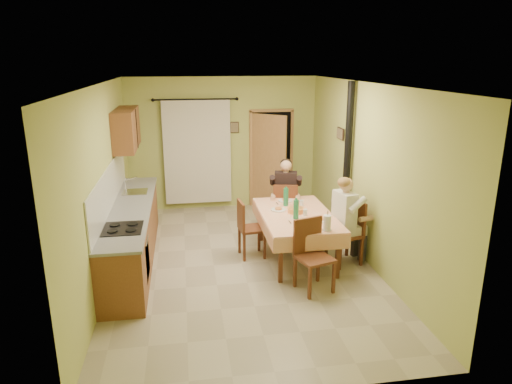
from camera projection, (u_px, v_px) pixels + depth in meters
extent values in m
cube|color=tan|center=(242.00, 263.00, 7.28)|extent=(4.00, 6.00, 0.01)
cube|color=#B7C062|center=(223.00, 144.00, 9.73)|extent=(4.00, 0.04, 2.80)
cube|color=#B7C062|center=(284.00, 263.00, 4.05)|extent=(4.00, 0.04, 2.80)
cube|color=#B7C062|center=(104.00, 184.00, 6.58)|extent=(0.04, 6.00, 2.80)
cube|color=#B7C062|center=(366.00, 174.00, 7.20)|extent=(0.04, 6.00, 2.80)
cube|color=white|center=(240.00, 84.00, 6.50)|extent=(4.00, 6.00, 0.04)
cube|color=brown|center=(133.00, 235.00, 7.28)|extent=(0.60, 3.60, 0.88)
cube|color=gray|center=(130.00, 208.00, 7.15)|extent=(0.64, 3.64, 0.04)
cube|color=white|center=(110.00, 188.00, 7.01)|extent=(0.02, 3.60, 0.66)
cube|color=silver|center=(135.00, 192.00, 7.90)|extent=(0.42, 0.42, 0.03)
cube|color=black|center=(123.00, 228.00, 6.20)|extent=(0.52, 0.56, 0.02)
cube|color=black|center=(147.00, 259.00, 6.37)|extent=(0.01, 0.55, 0.55)
cube|color=brown|center=(126.00, 129.00, 8.07)|extent=(0.35, 1.40, 0.70)
cylinder|color=black|center=(195.00, 99.00, 9.27)|extent=(1.70, 0.04, 0.04)
cube|color=silver|center=(197.00, 152.00, 9.60)|extent=(1.40, 0.06, 2.20)
cube|color=black|center=(271.00, 159.00, 9.98)|extent=(0.84, 0.03, 2.06)
cube|color=#AB7847|center=(251.00, 160.00, 9.90)|extent=(0.06, 0.06, 2.12)
cube|color=#AB7847|center=(291.00, 159.00, 10.04)|extent=(0.06, 0.06, 2.12)
cube|color=#AB7847|center=(272.00, 110.00, 9.67)|extent=(0.96, 0.06, 0.06)
cube|color=#AB7847|center=(269.00, 163.00, 9.69)|extent=(0.64, 0.57, 2.04)
cube|color=#EAA27A|center=(296.00, 215.00, 7.31)|extent=(1.12, 1.89, 0.04)
cube|color=#EAA27A|center=(313.00, 244.00, 6.44)|extent=(1.12, 0.02, 0.22)
cube|color=#EAA27A|center=(284.00, 204.00, 8.23)|extent=(1.12, 0.02, 0.22)
cube|color=#EAA27A|center=(262.00, 223.00, 7.25)|extent=(0.02, 1.89, 0.22)
cube|color=#EAA27A|center=(330.00, 219.00, 7.42)|extent=(0.02, 1.89, 0.22)
cylinder|color=white|center=(285.00, 201.00, 7.93)|extent=(0.25, 0.25, 0.02)
ellipsoid|color=#CC7233|center=(285.00, 200.00, 7.93)|extent=(0.12, 0.12, 0.05)
cylinder|color=white|center=(308.00, 226.00, 6.75)|extent=(0.25, 0.25, 0.02)
ellipsoid|color=#CC7233|center=(308.00, 224.00, 6.74)|extent=(0.12, 0.12, 0.05)
cylinder|color=white|center=(322.00, 220.00, 6.99)|extent=(0.25, 0.25, 0.02)
ellipsoid|color=#CC7233|center=(322.00, 219.00, 6.98)|extent=(0.12, 0.12, 0.05)
cylinder|color=white|center=(278.00, 210.00, 7.45)|extent=(0.25, 0.25, 0.02)
ellipsoid|color=#CC7233|center=(278.00, 209.00, 7.45)|extent=(0.12, 0.12, 0.05)
cylinder|color=#FA9744|center=(296.00, 210.00, 7.34)|extent=(0.26, 0.26, 0.08)
cylinder|color=white|center=(306.00, 225.00, 6.78)|extent=(0.28, 0.28, 0.02)
cube|color=tan|center=(303.00, 224.00, 6.77)|extent=(0.06, 0.04, 0.03)
cube|color=tan|center=(304.00, 222.00, 6.84)|extent=(0.07, 0.07, 0.03)
cube|color=tan|center=(306.00, 224.00, 6.77)|extent=(0.07, 0.07, 0.03)
cylinder|color=silver|center=(305.00, 213.00, 7.19)|extent=(0.07, 0.07, 0.10)
cylinder|color=silver|center=(302.00, 203.00, 7.67)|extent=(0.07, 0.07, 0.10)
cylinder|color=white|center=(327.00, 223.00, 6.55)|extent=(0.11, 0.11, 0.22)
cylinder|color=silver|center=(327.00, 221.00, 6.54)|extent=(0.02, 0.02, 0.30)
cube|color=#592C18|center=(285.00, 209.00, 8.39)|extent=(0.52, 0.52, 0.04)
cube|color=#592C18|center=(285.00, 199.00, 8.12)|extent=(0.43, 0.14, 0.50)
cube|color=#592C18|center=(315.00, 259.00, 6.32)|extent=(0.56, 0.56, 0.04)
cube|color=#592C18|center=(308.00, 235.00, 6.42)|extent=(0.44, 0.17, 0.51)
cube|color=#592C18|center=(345.00, 235.00, 7.19)|extent=(0.55, 0.55, 0.04)
cube|color=#592C18|center=(357.00, 216.00, 7.18)|extent=(0.15, 0.45, 0.52)
cube|color=#592C18|center=(252.00, 229.00, 7.43)|extent=(0.44, 0.44, 0.04)
cube|color=#592C18|center=(241.00, 215.00, 7.32)|extent=(0.08, 0.40, 0.46)
cube|color=black|center=(285.00, 207.00, 8.27)|extent=(0.44, 0.47, 0.16)
cube|color=black|center=(286.00, 186.00, 8.30)|extent=(0.44, 0.30, 0.54)
sphere|color=tan|center=(286.00, 166.00, 8.18)|extent=(0.21, 0.21, 0.21)
ellipsoid|color=black|center=(286.00, 163.00, 8.21)|extent=(0.21, 0.21, 0.16)
cube|color=beige|center=(350.00, 229.00, 7.20)|extent=(0.47, 0.44, 0.16)
cube|color=beige|center=(344.00, 209.00, 7.05)|extent=(0.31, 0.44, 0.54)
sphere|color=tan|center=(346.00, 185.00, 6.95)|extent=(0.21, 0.21, 0.21)
ellipsoid|color=olive|center=(344.00, 182.00, 6.92)|extent=(0.21, 0.21, 0.16)
cylinder|color=black|center=(347.00, 165.00, 7.75)|extent=(0.12, 0.12, 2.80)
cylinder|color=black|center=(343.00, 234.00, 8.10)|extent=(0.24, 0.24, 0.30)
cube|color=black|center=(234.00, 127.00, 9.64)|extent=(0.19, 0.03, 0.23)
cube|color=brown|center=(340.00, 134.00, 8.20)|extent=(0.03, 0.31, 0.21)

